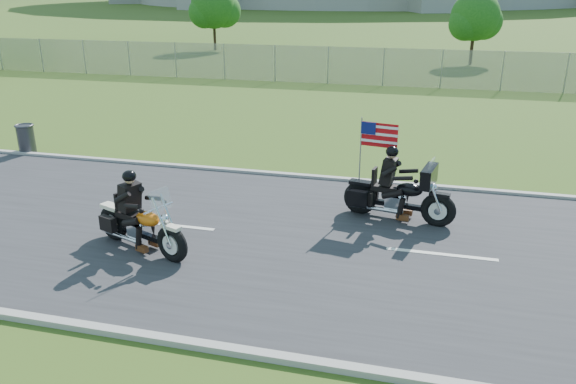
# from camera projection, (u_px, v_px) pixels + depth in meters

# --- Properties ---
(ground) EXTENTS (420.00, 420.00, 0.00)m
(ground) POSITION_uv_depth(u_px,v_px,m) (253.00, 236.00, 12.27)
(ground) COLOR #2F4816
(ground) RESTS_ON ground
(road) EXTENTS (120.00, 8.00, 0.04)m
(road) POSITION_uv_depth(u_px,v_px,m) (253.00, 235.00, 12.26)
(road) COLOR #28282B
(road) RESTS_ON ground
(curb_north) EXTENTS (120.00, 0.18, 0.12)m
(curb_north) POSITION_uv_depth(u_px,v_px,m) (296.00, 176.00, 15.93)
(curb_north) COLOR #9E9B93
(curb_north) RESTS_ON ground
(curb_south) EXTENTS (120.00, 0.18, 0.12)m
(curb_south) POSITION_uv_depth(u_px,v_px,m) (173.00, 341.00, 8.57)
(curb_south) COLOR #9E9B93
(curb_south) RESTS_ON ground
(fence) EXTENTS (60.00, 0.03, 2.00)m
(fence) POSITION_uv_depth(u_px,v_px,m) (275.00, 63.00, 31.24)
(fence) COLOR gray
(fence) RESTS_ON ground
(tree_fence_near) EXTENTS (3.52, 3.28, 4.75)m
(tree_fence_near) POSITION_uv_depth(u_px,v_px,m) (476.00, 19.00, 37.14)
(tree_fence_near) COLOR #382316
(tree_fence_near) RESTS_ON ground
(tree_fence_mid) EXTENTS (3.96, 3.69, 5.30)m
(tree_fence_mid) POSITION_uv_depth(u_px,v_px,m) (214.00, 8.00, 45.25)
(tree_fence_mid) COLOR #382316
(tree_fence_mid) RESTS_ON ground
(motorcycle_lead) EXTENTS (2.44, 1.22, 1.72)m
(motorcycle_lead) POSITION_uv_depth(u_px,v_px,m) (140.00, 226.00, 11.43)
(motorcycle_lead) COLOR black
(motorcycle_lead) RESTS_ON ground
(motorcycle_follow) EXTENTS (2.62, 1.05, 2.20)m
(motorcycle_follow) POSITION_uv_depth(u_px,v_px,m) (398.00, 196.00, 12.87)
(motorcycle_follow) COLOR black
(motorcycle_follow) RESTS_ON ground
(trash_can) EXTENTS (0.54, 0.54, 0.92)m
(trash_can) POSITION_uv_depth(u_px,v_px,m) (26.00, 139.00, 18.08)
(trash_can) COLOR #3C3C42
(trash_can) RESTS_ON ground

